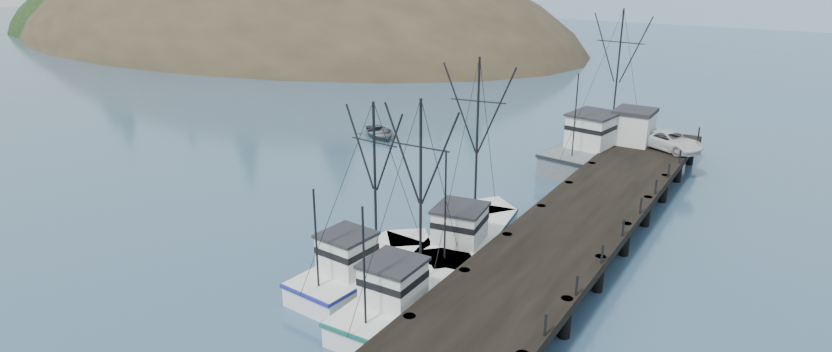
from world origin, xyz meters
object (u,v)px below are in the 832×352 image
(trawler_near, at_px, (410,296))
(motorboat, at_px, (379,137))
(trawler_far, at_px, (468,237))
(pickup_truck, at_px, (670,141))
(trawler_mid, at_px, (366,268))
(work_vessel, at_px, (602,148))
(pier_shed, at_px, (634,126))
(pier, at_px, (582,219))

(trawler_near, distance_m, motorboat, 31.93)
(trawler_far, distance_m, pickup_truck, 21.80)
(trawler_mid, bearing_deg, pickup_truck, 70.35)
(work_vessel, bearing_deg, pier_shed, 3.41)
(trawler_near, relative_size, pickup_truck, 2.05)
(work_vessel, bearing_deg, trawler_near, -91.62)
(pickup_truck, height_order, motorboat, pickup_truck)
(trawler_near, relative_size, trawler_mid, 1.08)
(pier, xyz_separation_m, motorboat, (-24.18, 13.44, -1.69))
(trawler_mid, xyz_separation_m, work_vessel, (4.39, 27.31, 0.41))
(work_vessel, bearing_deg, motorboat, -170.72)
(trawler_mid, bearing_deg, pier, 52.09)
(work_vessel, xyz_separation_m, pickup_truck, (5.25, -0.29, 1.50))
(pickup_truck, xyz_separation_m, motorboat, (-25.62, -3.04, -2.73))
(pier_shed, height_order, motorboat, pier_shed)
(pier, bearing_deg, motorboat, 150.93)
(trawler_mid, relative_size, motorboat, 1.94)
(pier, xyz_separation_m, work_vessel, (-3.81, 16.77, -0.46))
(pier, relative_size, pier_shed, 13.75)
(trawler_far, xyz_separation_m, pickup_truck, (6.87, 20.60, 1.91))
(trawler_mid, height_order, pickup_truck, trawler_mid)
(pier, height_order, trawler_far, trawler_far)
(pier, distance_m, pier_shed, 17.06)
(trawler_mid, height_order, work_vessel, work_vessel)
(pier_shed, bearing_deg, trawler_far, -100.58)
(pier, bearing_deg, trawler_far, -142.81)
(trawler_mid, bearing_deg, trawler_far, 66.59)
(work_vessel, bearing_deg, pickup_truck, -3.15)
(pier, height_order, trawler_near, trawler_near)
(pier, xyz_separation_m, trawler_far, (-5.43, -4.12, -0.87))
(pier, relative_size, pickup_truck, 8.35)
(trawler_near, height_order, trawler_mid, trawler_near)
(pier, xyz_separation_m, pickup_truck, (1.44, 16.48, 1.04))
(trawler_near, height_order, motorboat, trawler_near)
(pier, relative_size, work_vessel, 2.87)
(pier, xyz_separation_m, trawler_mid, (-8.21, -10.54, -0.87))
(work_vessel, height_order, pickup_truck, work_vessel)
(pier, height_order, motorboat, pier)
(trawler_near, bearing_deg, trawler_far, 96.00)
(trawler_far, bearing_deg, pickup_truck, 71.56)
(pier_shed, distance_m, motorboat, 23.20)
(trawler_mid, height_order, motorboat, trawler_mid)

